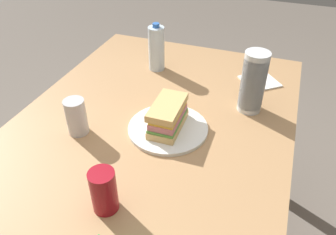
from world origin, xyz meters
name	(u,v)px	position (x,y,z in m)	size (l,w,h in m)	color
dining_table	(141,163)	(0.00, 0.00, 0.64)	(1.49, 0.93, 0.73)	tan
paper_plate	(168,128)	(0.09, -0.06, 0.74)	(0.26, 0.26, 0.01)	white
sandwich	(168,116)	(0.09, -0.06, 0.78)	(0.18, 0.10, 0.08)	#DBB26B
soda_can_red	(104,191)	(-0.26, -0.02, 0.79)	(0.07, 0.07, 0.12)	maroon
water_bottle_tall	(156,48)	(0.47, 0.12, 0.83)	(0.07, 0.07, 0.20)	silver
plastic_cup_stack	(253,82)	(0.30, -0.30, 0.84)	(0.08, 0.08, 0.22)	silver
soda_can_silver	(76,117)	(-0.02, 0.21, 0.79)	(0.07, 0.07, 0.12)	silver
paper_napkin	(260,81)	(0.50, -0.31, 0.73)	(0.13, 0.13, 0.01)	white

